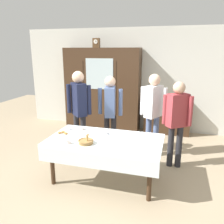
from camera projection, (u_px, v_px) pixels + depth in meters
name	position (u px, v px, depth m)	size (l,w,h in m)	color
ground_plane	(109.00, 173.00, 4.12)	(12.00, 12.00, 0.00)	tan
back_wall	(137.00, 80.00, 6.22)	(6.40, 0.10, 2.70)	silver
dining_table	(105.00, 145.00, 3.73)	(1.84, 1.02, 0.73)	#3D2819
wall_cabinet	(102.00, 89.00, 6.26)	(2.04, 0.46, 2.19)	#3D2819
mantel_clock	(96.00, 43.00, 5.98)	(0.18, 0.11, 0.24)	brown
bookshelf_low	(167.00, 117.00, 6.00)	(1.16, 0.35, 0.87)	#3D2819
book_stack	(168.00, 99.00, 5.88)	(0.16, 0.23, 0.08)	#3D754C
tea_cup_back_edge	(68.00, 142.00, 3.55)	(0.13, 0.13, 0.06)	white
tea_cup_far_left	(82.00, 129.00, 4.15)	(0.13, 0.13, 0.06)	white
tea_cup_mid_left	(69.00, 128.00, 4.16)	(0.13, 0.13, 0.06)	white
tea_cup_near_left	(106.00, 133.00, 3.93)	(0.13, 0.13, 0.06)	white
bread_basket	(86.00, 141.00, 3.55)	(0.24, 0.24, 0.16)	#9E7542
pastry_plate	(62.00, 134.00, 3.93)	(0.28, 0.28, 0.05)	white
spoon_far_left	(111.00, 142.00, 3.61)	(0.12, 0.02, 0.01)	silver
spoon_center	(92.00, 132.00, 4.07)	(0.12, 0.02, 0.01)	silver
spoon_near_right	(152.00, 139.00, 3.72)	(0.12, 0.02, 0.01)	silver
person_behind_table_left	(79.00, 105.00, 4.60)	(0.52, 0.40, 1.74)	#232328
person_behind_table_right	(153.00, 107.00, 4.57)	(0.52, 0.41, 1.69)	slate
person_near_right_end	(177.00, 117.00, 4.13)	(0.52, 0.37, 1.61)	#232328
person_by_cabinet	(110.00, 107.00, 4.73)	(0.52, 0.39, 1.63)	#232328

